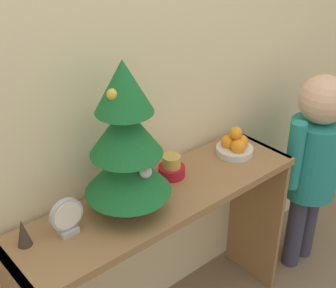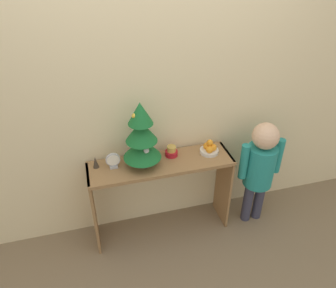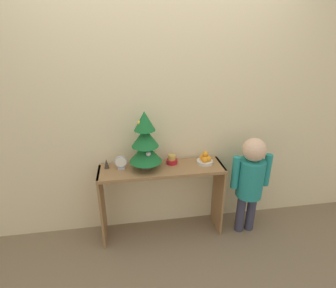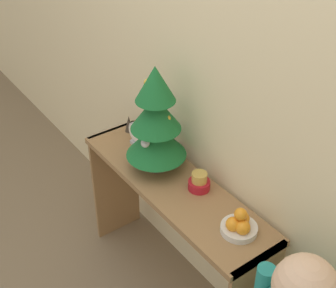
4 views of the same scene
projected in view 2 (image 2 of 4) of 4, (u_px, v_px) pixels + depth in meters
ground_plane at (166, 241)px, 2.88m from camera, size 12.00×12.00×0.00m
back_wall at (153, 93)px, 2.49m from camera, size 7.00×0.05×2.50m
console_table at (161, 179)px, 2.70m from camera, size 1.16×0.33×0.75m
mini_tree at (141, 136)px, 2.43m from camera, size 0.29×0.29×0.54m
fruit_bowl at (209, 149)px, 2.69m from camera, size 0.16×0.16×0.12m
singing_bowl at (171, 152)px, 2.66m from camera, size 0.10×0.10×0.09m
desk_clock at (113, 161)px, 2.51m from camera, size 0.11×0.04×0.13m
figurine at (96, 162)px, 2.52m from camera, size 0.05×0.05×0.10m
child_figure at (260, 164)px, 2.77m from camera, size 0.39×0.25×1.02m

